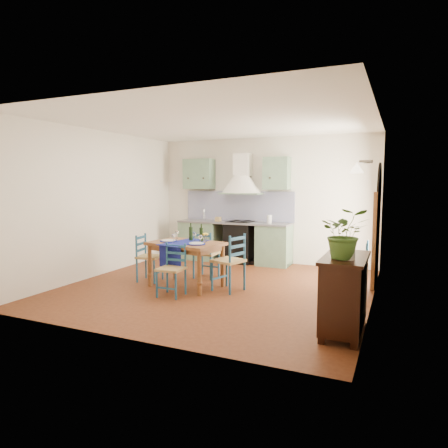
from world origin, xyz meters
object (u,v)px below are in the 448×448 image
(dining_table, at_px, (186,247))
(chair_near, at_px, (172,269))
(sideboard, at_px, (344,291))
(potted_plant, at_px, (345,233))

(dining_table, relative_size, chair_near, 1.60)
(chair_near, distance_m, sideboard, 2.76)
(potted_plant, bearing_deg, chair_near, 165.60)
(dining_table, height_order, potted_plant, potted_plant)
(chair_near, relative_size, potted_plant, 1.43)
(chair_near, bearing_deg, sideboard, -11.03)
(dining_table, relative_size, sideboard, 1.28)
(dining_table, height_order, chair_near, dining_table)
(dining_table, xyz_separation_m, sideboard, (2.78, -1.11, -0.18))
(dining_table, height_order, sideboard, dining_table)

